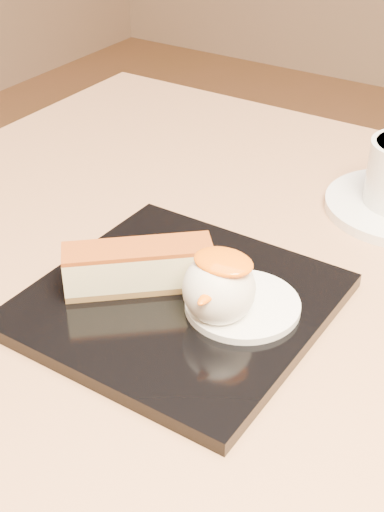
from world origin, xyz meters
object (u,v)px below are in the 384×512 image
Objects in this scene: table at (210,428)px; ice_cream_scoop at (219,289)px; dessert_plate at (178,303)px; cheesecake at (138,267)px.

table is 0.20m from ice_cream_scoop.
ice_cream_scoop reaches higher than dessert_plate.
table is at bearing -5.63° from cheesecake.
ice_cream_scoop is at bearing -7.13° from dessert_plate.
cheesecake is (-0.05, -0.04, 0.19)m from table.
table is at bearing 126.32° from ice_cream_scoop.
cheesecake is 1.99× the size of ice_cream_scoop.
dessert_plate is 2.00× the size of cheesecake.
dessert_plate is at bearing -115.32° from table.
cheesecake is at bearing -144.54° from table.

